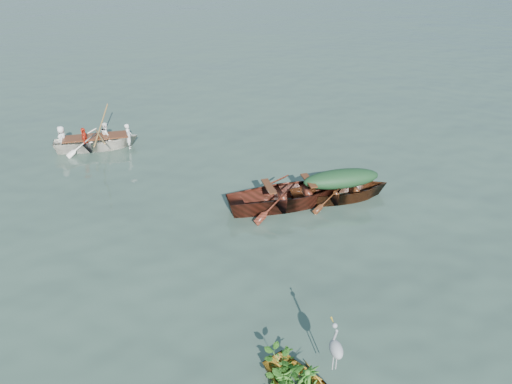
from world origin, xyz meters
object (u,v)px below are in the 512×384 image
green_tarp_boat (339,199)px  heron (335,355)px  rowed_boat (98,149)px  open_wooden_boat (288,206)px

green_tarp_boat → heron: bearing=157.6°
rowed_boat → heron: size_ratio=4.27×
open_wooden_boat → heron: size_ratio=5.21×
open_wooden_boat → heron: 6.13m
open_wooden_boat → rowed_boat: (-5.58, 4.88, 0.00)m
green_tarp_boat → open_wooden_boat: 1.52m
open_wooden_boat → rowed_boat: open_wooden_boat is taller
open_wooden_boat → green_tarp_boat: bearing=-93.2°
rowed_boat → heron: (4.88, -10.91, 0.80)m
rowed_boat → heron: bearing=-158.4°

